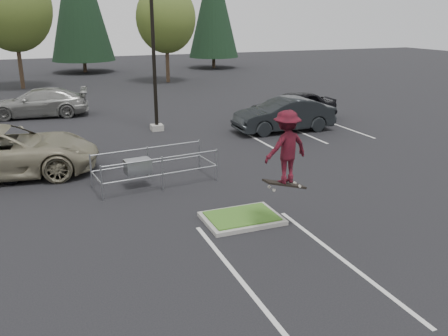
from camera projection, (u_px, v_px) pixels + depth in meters
name	position (u px, v px, depth m)	size (l,w,h in m)	color
ground	(242.00, 220.00, 13.79)	(120.00, 120.00, 0.00)	black
grass_median	(242.00, 218.00, 13.77)	(2.20, 1.60, 0.16)	gray
stall_lines	(148.00, 167.00, 18.63)	(22.62, 17.60, 0.01)	silver
light_pole	(153.00, 39.00, 23.17)	(0.70, 0.60, 10.12)	gray
decid_b	(13.00, 10.00, 36.78)	(5.89, 5.89, 9.64)	#38281C
decid_c	(166.00, 20.00, 40.65)	(5.12, 5.12, 8.38)	#38281C
conif_c	(213.00, 4.00, 51.53)	(5.50, 5.50, 12.50)	#38281C
cart_corral	(142.00, 166.00, 16.33)	(4.32, 1.96, 1.19)	#94979C
skateboarder	(286.00, 148.00, 12.46)	(1.36, 0.91, 2.22)	black
car_l_tan	(3.00, 151.00, 17.39)	(3.10, 6.72, 1.87)	gray
car_r_charc	(284.00, 115.00, 24.15)	(1.80, 5.15, 1.70)	black
car_r_black	(293.00, 106.00, 26.61)	(1.96, 4.88, 1.66)	black
car_far_silver	(39.00, 103.00, 27.67)	(2.28, 5.62, 1.63)	gray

